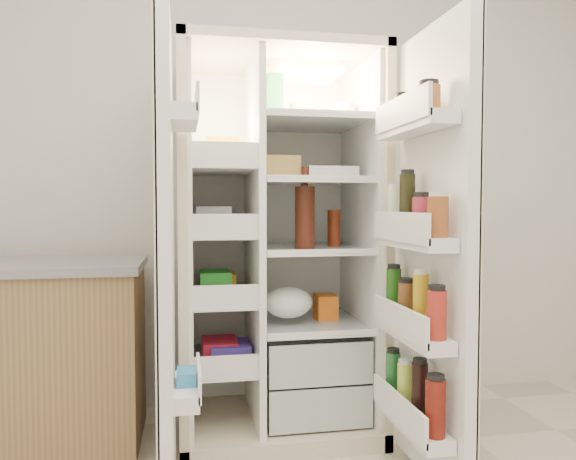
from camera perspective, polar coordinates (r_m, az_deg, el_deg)
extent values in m
cube|color=silver|center=(3.01, -2.64, 7.63)|extent=(4.00, 0.02, 2.70)
cube|color=beige|center=(2.93, -2.26, -1.04)|extent=(0.92, 0.04, 1.80)
cube|color=beige|center=(2.57, -10.91, -1.59)|extent=(0.04, 0.70, 1.80)
cube|color=beige|center=(2.71, 8.01, -1.36)|extent=(0.04, 0.70, 1.80)
cube|color=beige|center=(2.69, -1.21, 17.54)|extent=(0.92, 0.70, 0.04)
cube|color=beige|center=(2.80, -1.18, -19.32)|extent=(0.92, 0.70, 0.08)
cube|color=white|center=(2.90, -2.18, -0.69)|extent=(0.84, 0.02, 1.68)
cube|color=white|center=(2.57, -10.25, -1.14)|extent=(0.02, 0.62, 1.68)
cube|color=white|center=(2.70, 7.41, -0.94)|extent=(0.02, 0.62, 1.68)
cube|color=white|center=(2.59, -3.60, -1.08)|extent=(0.03, 0.62, 1.68)
cube|color=#B8C1BD|center=(2.76, 2.20, -16.45)|extent=(0.47, 0.52, 0.19)
cube|color=#B8C1BD|center=(2.70, 2.21, -12.43)|extent=(0.47, 0.52, 0.19)
cube|color=#FFD18C|center=(2.75, 1.92, 15.91)|extent=(0.30, 0.30, 0.02)
cube|color=white|center=(2.67, -6.95, -13.40)|extent=(0.28, 0.58, 0.02)
cube|color=white|center=(2.61, -6.99, -7.05)|extent=(0.28, 0.58, 0.02)
cube|color=white|center=(2.57, -7.02, -0.45)|extent=(0.28, 0.58, 0.02)
cube|color=white|center=(2.58, -7.06, 6.23)|extent=(0.28, 0.58, 0.02)
cube|color=silver|center=(2.69, 2.12, -9.55)|extent=(0.49, 0.58, 0.01)
cube|color=silver|center=(2.64, 2.13, -1.88)|extent=(0.49, 0.58, 0.01)
cube|color=silver|center=(2.63, 2.14, 5.08)|extent=(0.49, 0.58, 0.02)
cube|color=silver|center=(2.66, 2.15, 11.11)|extent=(0.49, 0.58, 0.02)
cube|color=red|center=(2.66, -6.96, -12.16)|extent=(0.16, 0.20, 0.10)
cube|color=green|center=(2.60, -7.00, -5.52)|extent=(0.14, 0.18, 0.12)
cube|color=silver|center=(2.57, -7.03, 0.55)|extent=(0.20, 0.22, 0.07)
cube|color=gold|center=(2.58, -7.07, 8.00)|extent=(0.15, 0.16, 0.14)
cube|color=#4837A5|center=(2.66, -6.96, -12.26)|extent=(0.18, 0.20, 0.09)
cube|color=orange|center=(2.60, -6.99, -5.74)|extent=(0.14, 0.18, 0.10)
cube|color=silver|center=(2.57, -7.03, 1.11)|extent=(0.16, 0.16, 0.12)
sphere|color=orange|center=(2.68, -0.14, -18.38)|extent=(0.07, 0.07, 0.07)
sphere|color=orange|center=(2.74, 1.65, -17.95)|extent=(0.07, 0.07, 0.07)
sphere|color=orange|center=(2.72, 4.00, -18.07)|extent=(0.07, 0.07, 0.07)
sphere|color=orange|center=(2.82, 0.36, -17.31)|extent=(0.07, 0.07, 0.07)
sphere|color=orange|center=(2.82, 2.53, -17.30)|extent=(0.07, 0.07, 0.07)
sphere|color=orange|center=(2.81, 4.80, -17.40)|extent=(0.07, 0.07, 0.07)
ellipsoid|color=#3E7025|center=(2.72, 2.11, -12.02)|extent=(0.26, 0.24, 0.11)
cylinder|color=#40180D|center=(2.50, 1.77, 1.31)|extent=(0.09, 0.09, 0.28)
cylinder|color=maroon|center=(2.66, 4.82, 0.22)|extent=(0.06, 0.06, 0.18)
cube|color=#238138|center=(2.64, -1.42, 13.71)|extent=(0.07, 0.07, 0.22)
cylinder|color=white|center=(2.73, 5.94, 12.03)|extent=(0.10, 0.10, 0.09)
cylinder|color=olive|center=(2.72, 0.95, 12.06)|extent=(0.07, 0.07, 0.09)
cube|color=white|center=(2.57, 4.59, 5.97)|extent=(0.24, 0.10, 0.06)
cube|color=tan|center=(2.54, -0.79, 6.55)|extent=(0.18, 0.10, 0.11)
ellipsoid|color=white|center=(2.58, 0.01, -8.25)|extent=(0.23, 0.21, 0.14)
cube|color=orange|center=(2.71, 3.95, -8.02)|extent=(0.10, 0.12, 0.12)
cube|color=white|center=(2.02, -12.66, -2.72)|extent=(0.05, 0.40, 1.72)
cube|color=beige|center=(2.03, -13.37, -2.72)|extent=(0.01, 0.40, 1.72)
cube|color=white|center=(2.13, -10.56, -16.24)|extent=(0.09, 0.32, 0.06)
cube|color=white|center=(2.04, -10.79, 11.43)|extent=(0.09, 0.32, 0.06)
cube|color=#338CCC|center=(2.12, -10.57, -15.47)|extent=(0.07, 0.12, 0.10)
cube|color=white|center=(2.15, 15.04, -2.45)|extent=(0.05, 0.58, 1.72)
cube|color=beige|center=(2.16, 15.64, -2.43)|extent=(0.01, 0.58, 1.72)
cube|color=white|center=(2.26, 12.78, -18.91)|extent=(0.11, 0.50, 0.05)
cube|color=white|center=(2.16, 12.88, -10.47)|extent=(0.11, 0.50, 0.05)
cube|color=white|center=(2.11, 12.97, -1.15)|extent=(0.11, 0.50, 0.05)
cube|color=white|center=(2.12, 13.09, 10.51)|extent=(0.11, 0.50, 0.05)
cylinder|color=maroon|center=(2.04, 15.17, -17.53)|extent=(0.07, 0.07, 0.20)
cylinder|color=black|center=(2.15, 13.60, -16.19)|extent=(0.06, 0.06, 0.22)
cylinder|color=#BBD848|center=(2.27, 12.19, -15.69)|extent=(0.06, 0.06, 0.18)
cylinder|color=#21642A|center=(2.38, 10.93, -14.67)|extent=(0.06, 0.06, 0.19)
cylinder|color=#AB281C|center=(1.96, 15.28, -8.55)|extent=(0.07, 0.07, 0.17)
cylinder|color=gold|center=(2.07, 13.69, -7.37)|extent=(0.06, 0.06, 0.21)
cylinder|color=brown|center=(2.19, 12.27, -7.46)|extent=(0.07, 0.07, 0.16)
cylinder|color=#1E5613|center=(2.31, 11.00, -6.45)|extent=(0.06, 0.06, 0.20)
cylinder|color=brown|center=(1.92, 15.40, 1.31)|extent=(0.07, 0.07, 0.14)
cylinder|color=#9C2838|center=(2.04, 13.79, 1.39)|extent=(0.07, 0.07, 0.14)
cylinder|color=black|center=(2.16, 12.37, 2.66)|extent=(0.06, 0.06, 0.23)
cylinder|color=#E7EAC1|center=(2.28, 11.08, 2.03)|extent=(0.06, 0.06, 0.18)
cylinder|color=brown|center=(2.03, 14.51, 13.02)|extent=(0.08, 0.08, 0.10)
cylinder|color=olive|center=(2.23, 12.04, 12.10)|extent=(0.08, 0.08, 0.10)
cube|color=#96774B|center=(2.76, -27.05, -12.09)|extent=(1.11, 0.58, 0.80)
cube|color=#98979D|center=(2.69, -27.23, -3.42)|extent=(1.15, 0.61, 0.04)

